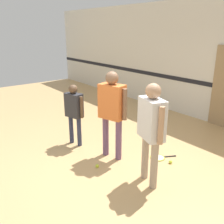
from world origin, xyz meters
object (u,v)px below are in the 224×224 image
person_instructor (112,106)px  racket_spare_on_floor (159,157)px  person_student_right (151,124)px  tennis_ball_stray_left (105,131)px  tennis_ball_by_spare_racket (171,162)px  person_student_left (74,108)px  tennis_ball_near_instructor (97,166)px

person_instructor → racket_spare_on_floor: person_instructor is taller
person_student_right → tennis_ball_stray_left: (-2.12, 0.68, -1.00)m
tennis_ball_by_spare_racket → tennis_ball_stray_left: 1.96m
person_student_right → tennis_ball_by_spare_racket: bearing=-59.7°
person_student_left → tennis_ball_near_instructor: size_ratio=20.30×
person_instructor → person_student_left: size_ratio=1.27×
tennis_ball_by_spare_racket → person_student_left: bearing=-152.2°
tennis_ball_near_instructor → tennis_ball_stray_left: size_ratio=1.00×
racket_spare_on_floor → tennis_ball_stray_left: tennis_ball_stray_left is taller
person_student_left → racket_spare_on_floor: size_ratio=2.49×
person_instructor → tennis_ball_stray_left: bearing=133.9°
person_student_left → tennis_ball_stray_left: person_student_left is taller
racket_spare_on_floor → tennis_ball_near_instructor: 1.25m
person_student_right → tennis_ball_stray_left: person_student_right is taller
tennis_ball_stray_left → tennis_ball_near_instructor: bearing=-41.8°
racket_spare_on_floor → tennis_ball_stray_left: (-1.67, -0.08, 0.02)m
racket_spare_on_floor → tennis_ball_near_instructor: tennis_ball_near_instructor is taller
person_student_right → racket_spare_on_floor: person_student_right is taller
racket_spare_on_floor → tennis_ball_near_instructor: (-0.45, -1.17, 0.02)m
tennis_ball_near_instructor → tennis_ball_by_spare_racket: (0.74, 1.18, 0.00)m
racket_spare_on_floor → person_student_left: bearing=150.3°
tennis_ball_near_instructor → tennis_ball_by_spare_racket: same height
racket_spare_on_floor → tennis_ball_by_spare_racket: 0.29m
person_student_left → tennis_ball_by_spare_racket: person_student_left is taller
person_instructor → tennis_ball_stray_left: size_ratio=25.87×
tennis_ball_by_spare_racket → tennis_ball_near_instructor: bearing=-122.2°
person_student_right → racket_spare_on_floor: (-0.45, 0.76, -1.03)m
tennis_ball_near_instructor → tennis_ball_stray_left: (-1.21, 1.08, 0.00)m
person_instructor → tennis_ball_by_spare_racket: bearing=21.8°
tennis_ball_near_instructor → tennis_ball_stray_left: same height
person_student_left → tennis_ball_by_spare_racket: size_ratio=20.30×
person_instructor → tennis_ball_near_instructor: person_instructor is taller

